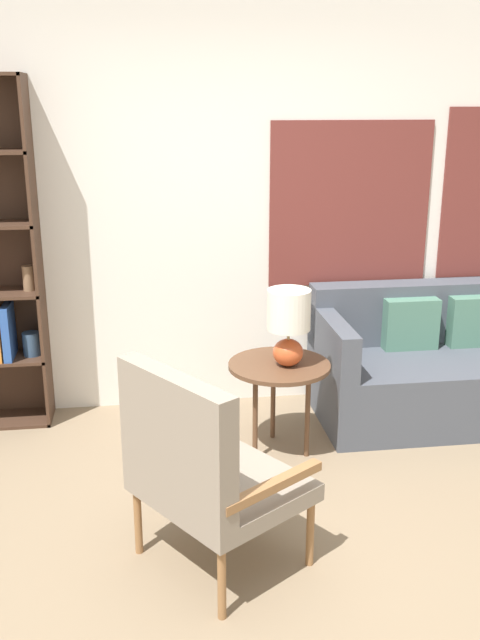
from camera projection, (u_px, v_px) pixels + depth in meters
name	position (u px, v px, depth m)	size (l,w,h in m)	color
ground_plane	(264.00, 583.00, 3.10)	(14.00, 14.00, 0.00)	#847056
wall_back	(221.00, 206.00, 4.63)	(6.40, 0.08, 2.70)	white
armchair	(200.00, 463.00, 3.04)	(0.87, 0.89, 0.97)	olive
couch	(446.00, 367.00, 4.71)	(1.72, 0.84, 0.84)	#474C56
side_table	(279.00, 372.00, 4.13)	(0.59, 0.59, 0.56)	brown
table_lamp	(289.00, 321.00, 4.00)	(0.25, 0.25, 0.45)	#C65128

